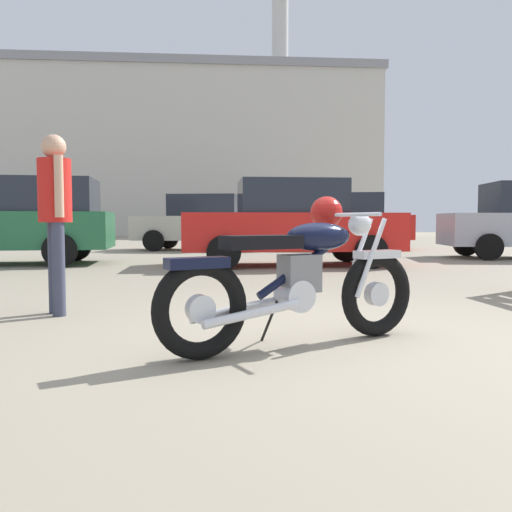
% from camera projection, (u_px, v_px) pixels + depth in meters
% --- Properties ---
extents(ground_plane, '(80.00, 80.00, 0.00)m').
position_uv_depth(ground_plane, '(333.00, 336.00, 4.09)').
color(ground_plane, gray).
extents(vintage_motorcycle, '(1.87, 1.17, 1.07)m').
position_uv_depth(vintage_motorcycle, '(300.00, 275.00, 3.75)').
color(vintage_motorcycle, black).
rests_on(vintage_motorcycle, ground_plane).
extents(bystander, '(0.30, 0.40, 1.66)m').
position_uv_depth(bystander, '(53.00, 205.00, 4.95)').
color(bystander, '#383D51').
rests_on(bystander, ground_plane).
extents(blue_hatchback_right, '(4.34, 2.23, 1.67)m').
position_uv_depth(blue_hatchback_right, '(289.00, 223.00, 10.58)').
color(blue_hatchback_right, black).
rests_on(blue_hatchback_right, ground_plane).
extents(pale_sedan_back, '(4.33, 2.20, 1.67)m').
position_uv_depth(pale_sedan_back, '(203.00, 222.00, 16.33)').
color(pale_sedan_back, black).
rests_on(pale_sedan_back, ground_plane).
extents(white_estate_far, '(4.90, 2.47, 1.74)m').
position_uv_depth(white_estate_far, '(330.00, 219.00, 16.97)').
color(white_estate_far, black).
rests_on(white_estate_far, ground_plane).
extents(industrial_building, '(24.36, 11.34, 22.62)m').
position_uv_depth(industrial_building, '(193.00, 154.00, 36.36)').
color(industrial_building, beige).
rests_on(industrial_building, ground_plane).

